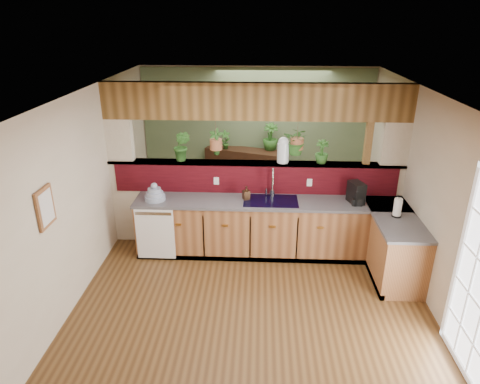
{
  "coord_description": "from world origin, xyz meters",
  "views": [
    {
      "loc": [
        0.07,
        -4.96,
        3.52
      ],
      "look_at": [
        -0.2,
        0.7,
        1.15
      ],
      "focal_mm": 32.0,
      "sensor_mm": 36.0,
      "label": 1
    }
  ],
  "objects_px": {
    "faucet": "(272,181)",
    "dish_stack": "(155,195)",
    "glass_jar": "(283,150)",
    "coffee_maker": "(356,194)",
    "soap_dispenser": "(246,193)",
    "shelving_console": "(244,173)",
    "paper_towel": "(398,208)"
  },
  "relations": [
    {
      "from": "faucet",
      "to": "coffee_maker",
      "type": "height_order",
      "value": "faucet"
    },
    {
      "from": "paper_towel",
      "to": "faucet",
      "type": "bearing_deg",
      "value": 160.74
    },
    {
      "from": "faucet",
      "to": "paper_towel",
      "type": "relative_size",
      "value": 1.67
    },
    {
      "from": "dish_stack",
      "to": "paper_towel",
      "type": "relative_size",
      "value": 1.11
    },
    {
      "from": "dish_stack",
      "to": "glass_jar",
      "type": "relative_size",
      "value": 0.79
    },
    {
      "from": "soap_dispenser",
      "to": "coffee_maker",
      "type": "distance_m",
      "value": 1.64
    },
    {
      "from": "dish_stack",
      "to": "shelving_console",
      "type": "distance_m",
      "value": 2.68
    },
    {
      "from": "soap_dispenser",
      "to": "paper_towel",
      "type": "height_order",
      "value": "paper_towel"
    },
    {
      "from": "paper_towel",
      "to": "dish_stack",
      "type": "bearing_deg",
      "value": 173.45
    },
    {
      "from": "dish_stack",
      "to": "paper_towel",
      "type": "distance_m",
      "value": 3.53
    },
    {
      "from": "soap_dispenser",
      "to": "shelving_console",
      "type": "distance_m",
      "value": 2.3
    },
    {
      "from": "coffee_maker",
      "to": "shelving_console",
      "type": "distance_m",
      "value": 2.94
    },
    {
      "from": "soap_dispenser",
      "to": "glass_jar",
      "type": "distance_m",
      "value": 0.87
    },
    {
      "from": "dish_stack",
      "to": "paper_towel",
      "type": "height_order",
      "value": "paper_towel"
    },
    {
      "from": "coffee_maker",
      "to": "glass_jar",
      "type": "relative_size",
      "value": 0.79
    },
    {
      "from": "paper_towel",
      "to": "glass_jar",
      "type": "height_order",
      "value": "glass_jar"
    },
    {
      "from": "paper_towel",
      "to": "glass_jar",
      "type": "relative_size",
      "value": 0.71
    },
    {
      "from": "faucet",
      "to": "dish_stack",
      "type": "bearing_deg",
      "value": -173.55
    },
    {
      "from": "dish_stack",
      "to": "coffee_maker",
      "type": "relative_size",
      "value": 0.99
    },
    {
      "from": "soap_dispenser",
      "to": "glass_jar",
      "type": "xyz_separation_m",
      "value": [
        0.55,
        0.34,
        0.59
      ]
    },
    {
      "from": "faucet",
      "to": "dish_stack",
      "type": "distance_m",
      "value": 1.8
    },
    {
      "from": "dish_stack",
      "to": "glass_jar",
      "type": "bearing_deg",
      "value": 12.28
    },
    {
      "from": "paper_towel",
      "to": "glass_jar",
      "type": "xyz_separation_m",
      "value": [
        -1.57,
        0.82,
        0.56
      ]
    },
    {
      "from": "coffee_maker",
      "to": "soap_dispenser",
      "type": "bearing_deg",
      "value": 158.99
    },
    {
      "from": "dish_stack",
      "to": "shelving_console",
      "type": "bearing_deg",
      "value": 61.6
    },
    {
      "from": "glass_jar",
      "to": "coffee_maker",
      "type": "bearing_deg",
      "value": -19.5
    },
    {
      "from": "dish_stack",
      "to": "soap_dispenser",
      "type": "relative_size",
      "value": 1.49
    },
    {
      "from": "coffee_maker",
      "to": "glass_jar",
      "type": "bearing_deg",
      "value": 141.19
    },
    {
      "from": "shelving_console",
      "to": "faucet",
      "type": "bearing_deg",
      "value": -57.39
    },
    {
      "from": "glass_jar",
      "to": "dish_stack",
      "type": "bearing_deg",
      "value": -167.72
    },
    {
      "from": "paper_towel",
      "to": "shelving_console",
      "type": "relative_size",
      "value": 0.19
    },
    {
      "from": "faucet",
      "to": "shelving_console",
      "type": "height_order",
      "value": "faucet"
    }
  ]
}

